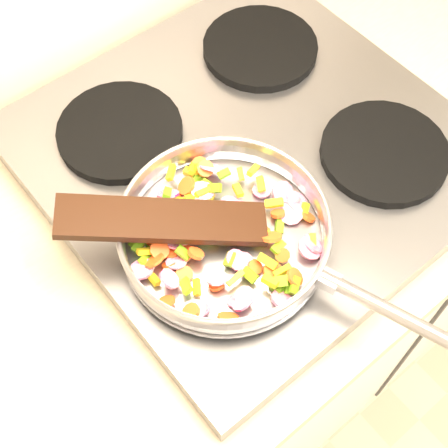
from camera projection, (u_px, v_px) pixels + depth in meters
cooktop at (250, 153)px, 0.95m from camera, size 0.60×0.60×0.04m
grate_fl at (239, 259)px, 0.83m from camera, size 0.19×0.19×0.02m
grate_fr at (384, 152)px, 0.92m from camera, size 0.19×0.19×0.02m
grate_bl at (120, 131)px, 0.94m from camera, size 0.19×0.19×0.02m
grate_br at (260, 48)px, 1.03m from camera, size 0.19×0.19×0.02m
saute_pan at (226, 232)px, 0.81m from camera, size 0.31×0.47×0.05m
vegetable_heap at (218, 233)px, 0.82m from camera, size 0.27×0.27×0.05m
wooden_spatula at (163, 220)px, 0.79m from camera, size 0.25×0.20×0.06m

